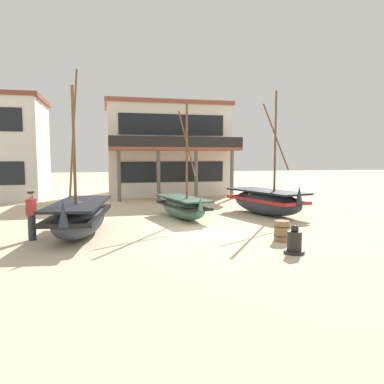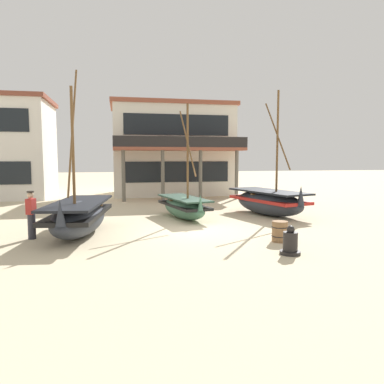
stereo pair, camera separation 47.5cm
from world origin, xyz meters
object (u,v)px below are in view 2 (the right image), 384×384
Objects in this scene: fishing_boat_centre_large at (79,216)px; fishing_boat_far_right at (184,206)px; fishing_boat_near_left at (269,201)px; harbor_building_main at (172,149)px; wooden_barrel at (280,231)px; fisherman_by_hull at (31,215)px; capstan_winch at (290,243)px.

fishing_boat_centre_large reaches higher than fishing_boat_far_right.
fishing_boat_centre_large reaches higher than fishing_boat_near_left.
harbor_building_main reaches higher than fishing_boat_centre_large.
fishing_boat_far_right reaches higher than wooden_barrel.
fishing_boat_far_right is (4.42, 2.77, -0.12)m from fishing_boat_centre_large.
harbor_building_main is (7.14, 14.85, 2.66)m from fisherman_by_hull.
harbor_building_main reaches higher than fishing_boat_far_right.
wooden_barrel is at bearing -86.08° from harbor_building_main.
harbor_building_main is at bearing 68.81° from fishing_boat_centre_large.
harbor_building_main is (-3.11, 11.55, 2.81)m from fishing_boat_near_left.
fishing_boat_centre_large is 3.55× the size of fisherman_by_hull.
fishing_boat_far_right is at bearing -178.59° from fishing_boat_near_left.
fishing_boat_far_right is at bearing 105.80° from capstan_winch.
harbor_building_main is (-1.16, 16.96, 3.14)m from wooden_barrel.
fishing_boat_near_left is 12.29m from harbor_building_main.
wooden_barrel is (8.30, -2.11, -0.48)m from fisherman_by_hull.
fishing_boat_centre_large is 0.64× the size of harbor_building_main.
fishing_boat_near_left reaches higher than fishing_boat_far_right.
wooden_barrel is at bearing -66.24° from fishing_boat_far_right.
harbor_building_main is at bearing 105.07° from fishing_boat_near_left.
fishing_boat_centre_large is 1.61m from fisherman_by_hull.
capstan_winch is 1.60m from wooden_barrel.
capstan_winch is at bearing -24.84° from fisherman_by_hull.
fisherman_by_hull is 8.58m from wooden_barrel.
fishing_boat_centre_large reaches higher than wooden_barrel.
fisherman_by_hull reaches higher than wooden_barrel.
fishing_boat_centre_large is 1.15× the size of fishing_boat_far_right.
harbor_building_main reaches higher than capstan_winch.
fishing_boat_centre_large is at bearing 15.27° from fisherman_by_hull.
fishing_boat_far_right is 0.56× the size of harbor_building_main.
harbor_building_main reaches higher than fishing_boat_near_left.
harbor_building_main is (5.59, 14.42, 2.81)m from fishing_boat_centre_large.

